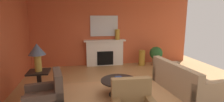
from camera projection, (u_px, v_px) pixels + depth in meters
name	position (u px, v px, depth m)	size (l,w,h in m)	color
ground_plane	(129.00, 91.00, 5.21)	(8.70, 8.70, 0.00)	tan
wall_fireplace	(110.00, 30.00, 7.92)	(7.29, 0.12, 3.04)	#C65633
area_rug	(119.00, 95.00, 4.96)	(3.57, 2.24, 0.01)	tan
fireplace	(105.00, 53.00, 7.86)	(1.80, 0.35, 1.13)	white
mantel_mirror	(104.00, 26.00, 7.74)	(1.20, 0.04, 0.88)	silver
sofa	(183.00, 81.00, 5.16)	(1.05, 2.16, 0.85)	tan
armchair_near_window	(46.00, 100.00, 4.00)	(0.92, 0.92, 0.95)	brown
coffee_table	(119.00, 84.00, 4.89)	(1.00, 1.00, 0.45)	black
side_table	(40.00, 82.00, 4.86)	(0.56, 0.56, 0.70)	black
table_lamp	(37.00, 52.00, 4.70)	(0.44, 0.44, 0.75)	#B28E38
vase_tall_corner	(142.00, 58.00, 7.90)	(0.27, 0.27, 0.67)	#B7892D
vase_mantel_right	(117.00, 35.00, 7.75)	(0.20, 0.20, 0.45)	#B7892D
book_red_cover	(119.00, 78.00, 4.94)	(0.18, 0.20, 0.05)	navy
potted_plant	(156.00, 54.00, 7.85)	(0.56, 0.56, 0.83)	#A8754C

